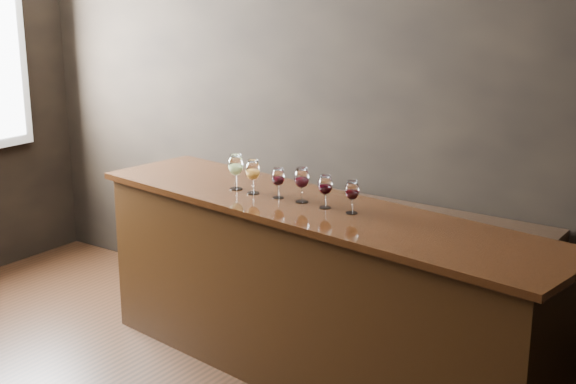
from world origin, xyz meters
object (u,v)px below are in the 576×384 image
Objects in this scene: back_bar_shelf at (357,270)px; glass_red_d at (352,191)px; glass_red_b at (302,179)px; glass_red_a at (278,178)px; glass_amber at (253,171)px; glass_red_c at (325,186)px; glass_white at (236,166)px; bar_counter at (315,298)px.

glass_red_d reaches higher than back_bar_shelf.
glass_red_b is 0.33m from glass_red_d.
glass_red_a is (-0.16, -0.61, 0.70)m from back_bar_shelf.
glass_red_a reaches higher than back_bar_shelf.
glass_amber is at bearing -177.58° from glass_red_b.
glass_red_c reaches higher than glass_red_d.
back_bar_shelf is 1.00m from glass_red_d.
glass_white reaches higher than glass_amber.
glass_red_b is (-0.01, -0.60, 0.72)m from back_bar_shelf.
glass_white is 0.63m from glass_red_c.
glass_red_b is at bearing 174.59° from bar_counter.
glass_red_a is (0.17, 0.01, -0.02)m from glass_amber.
bar_counter is 0.88m from glass_white.
glass_white is at bearing 179.62° from glass_red_b.
glass_white is 1.18× the size of glass_red_d.
back_bar_shelf is 14.13× the size of glass_red_a.
glass_red_b is (0.46, -0.00, -0.01)m from glass_white.
back_bar_shelf is 11.75× the size of glass_white.
glass_amber is 1.12× the size of glass_red_d.
glass_red_b reaches higher than glass_red_a.
glass_red_b is 0.17m from glass_red_c.
glass_red_a is at bearing -2.10° from glass_white.
glass_amber is (-0.34, -0.62, 0.72)m from back_bar_shelf.
glass_white is 0.31m from glass_red_a.
glass_red_a is at bearing -176.90° from glass_red_b.
glass_amber is at bearing -178.18° from glass_red_a.
bar_counter is 14.30× the size of glass_amber.
glass_red_d is at bearing -62.90° from back_bar_shelf.
bar_counter is 16.32× the size of glass_red_a.
bar_counter is 0.69m from glass_red_d.
glass_red_d is (0.66, -0.01, -0.01)m from glass_amber.
glass_white reaches higher than glass_red_d.
bar_counter is at bearing 179.83° from glass_red_d.
back_bar_shelf is (-0.10, 0.63, -0.05)m from bar_counter.
glass_red_c reaches higher than bar_counter.
glass_red_b is at bearing -91.04° from back_bar_shelf.
glass_red_a reaches higher than bar_counter.
back_bar_shelf is 1.00m from glass_amber.
glass_white is at bearing 177.73° from glass_red_c.
glass_red_c is (0.32, -0.01, 0.01)m from glass_red_a.
glass_red_d reaches higher than glass_red_a.
bar_counter is 0.67m from glass_red_b.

